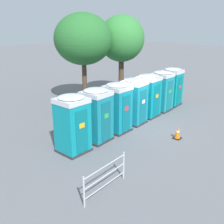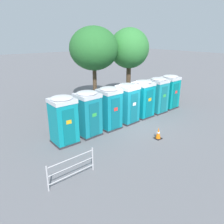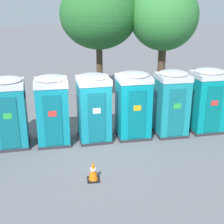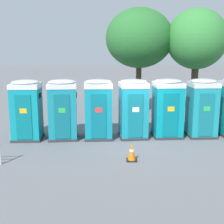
{
  "view_description": "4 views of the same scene",
  "coord_description": "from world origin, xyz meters",
  "px_view_note": "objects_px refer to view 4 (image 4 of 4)",
  "views": [
    {
      "loc": [
        -11.03,
        -8.16,
        5.28
      ],
      "look_at": [
        -1.94,
        0.2,
        1.14
      ],
      "focal_mm": 42.0,
      "sensor_mm": 36.0,
      "label": 1
    },
    {
      "loc": [
        -8.83,
        -9.64,
        5.38
      ],
      "look_at": [
        -1.31,
        0.24,
        0.97
      ],
      "focal_mm": 35.0,
      "sensor_mm": 36.0,
      "label": 2
    },
    {
      "loc": [
        -0.8,
        -10.58,
        5.0
      ],
      "look_at": [
        0.67,
        0.36,
        1.05
      ],
      "focal_mm": 50.0,
      "sensor_mm": 36.0,
      "label": 3
    },
    {
      "loc": [
        -1.09,
        -12.84,
        3.85
      ],
      "look_at": [
        -0.93,
        0.26,
        1.14
      ],
      "focal_mm": 50.0,
      "sensor_mm": 36.0,
      "label": 4
    }
  ],
  "objects_px": {
    "portapotty_1": "(63,109)",
    "street_tree_0": "(197,40)",
    "portapotty_5": "(202,108)",
    "portapotty_0": "(27,110)",
    "portapotty_2": "(98,109)",
    "portapotty_4": "(168,108)",
    "portapotty_3": "(133,108)",
    "traffic_cone": "(132,152)",
    "street_tree_1": "(139,38)"
  },
  "relations": [
    {
      "from": "portapotty_1",
      "to": "street_tree_0",
      "type": "distance_m",
      "value": 8.55
    },
    {
      "from": "street_tree_0",
      "to": "portapotty_5",
      "type": "bearing_deg",
      "value": -100.28
    },
    {
      "from": "portapotty_0",
      "to": "portapotty_2",
      "type": "distance_m",
      "value": 3.02
    },
    {
      "from": "portapotty_4",
      "to": "portapotty_0",
      "type": "bearing_deg",
      "value": -176.85
    },
    {
      "from": "portapotty_4",
      "to": "portapotty_3",
      "type": "bearing_deg",
      "value": -175.74
    },
    {
      "from": "portapotty_3",
      "to": "portapotty_4",
      "type": "distance_m",
      "value": 1.51
    },
    {
      "from": "portapotty_0",
      "to": "traffic_cone",
      "type": "bearing_deg",
      "value": -32.17
    },
    {
      "from": "portapotty_2",
      "to": "traffic_cone",
      "type": "xyz_separation_m",
      "value": [
        1.24,
        -2.81,
        -0.97
      ]
    },
    {
      "from": "portapotty_2",
      "to": "street_tree_1",
      "type": "distance_m",
      "value": 6.19
    },
    {
      "from": "portapotty_2",
      "to": "portapotty_5",
      "type": "distance_m",
      "value": 4.52
    },
    {
      "from": "portapotty_2",
      "to": "portapotty_3",
      "type": "height_order",
      "value": "same"
    },
    {
      "from": "portapotty_2",
      "to": "portapotty_3",
      "type": "bearing_deg",
      "value": 3.28
    },
    {
      "from": "portapotty_3",
      "to": "street_tree_1",
      "type": "bearing_deg",
      "value": 81.99
    },
    {
      "from": "portapotty_0",
      "to": "street_tree_0",
      "type": "xyz_separation_m",
      "value": [
        8.26,
        4.39,
        3.0
      ]
    },
    {
      "from": "portapotty_1",
      "to": "portapotty_4",
      "type": "distance_m",
      "value": 4.52
    },
    {
      "from": "portapotty_2",
      "to": "street_tree_1",
      "type": "xyz_separation_m",
      "value": [
        2.19,
        4.91,
        3.07
      ]
    },
    {
      "from": "portapotty_0",
      "to": "portapotty_1",
      "type": "distance_m",
      "value": 1.51
    },
    {
      "from": "portapotty_1",
      "to": "portapotty_4",
      "type": "height_order",
      "value": "same"
    },
    {
      "from": "portapotty_2",
      "to": "street_tree_1",
      "type": "height_order",
      "value": "street_tree_1"
    },
    {
      "from": "portapotty_1",
      "to": "portapotty_2",
      "type": "xyz_separation_m",
      "value": [
        1.51,
        0.04,
        0.0
      ]
    },
    {
      "from": "portapotty_5",
      "to": "street_tree_1",
      "type": "xyz_separation_m",
      "value": [
        -2.33,
        4.68,
        3.07
      ]
    },
    {
      "from": "portapotty_4",
      "to": "street_tree_0",
      "type": "height_order",
      "value": "street_tree_0"
    },
    {
      "from": "portapotty_0",
      "to": "portapotty_2",
      "type": "height_order",
      "value": "same"
    },
    {
      "from": "portapotty_5",
      "to": "portapotty_3",
      "type": "bearing_deg",
      "value": -177.28
    },
    {
      "from": "traffic_cone",
      "to": "portapotty_0",
      "type": "bearing_deg",
      "value": 147.83
    },
    {
      "from": "portapotty_2",
      "to": "portapotty_5",
      "type": "bearing_deg",
      "value": 2.91
    },
    {
      "from": "portapotty_1",
      "to": "portapotty_3",
      "type": "bearing_deg",
      "value": 2.45
    },
    {
      "from": "portapotty_3",
      "to": "portapotty_4",
      "type": "relative_size",
      "value": 1.0
    },
    {
      "from": "portapotty_0",
      "to": "portapotty_1",
      "type": "relative_size",
      "value": 1.0
    },
    {
      "from": "portapotty_5",
      "to": "street_tree_1",
      "type": "bearing_deg",
      "value": 116.5
    },
    {
      "from": "portapotty_5",
      "to": "portapotty_0",
      "type": "bearing_deg",
      "value": -177.24
    },
    {
      "from": "portapotty_0",
      "to": "portapotty_4",
      "type": "height_order",
      "value": "same"
    },
    {
      "from": "portapotty_0",
      "to": "portapotty_5",
      "type": "height_order",
      "value": "same"
    },
    {
      "from": "portapotty_2",
      "to": "portapotty_4",
      "type": "bearing_deg",
      "value": 3.77
    },
    {
      "from": "portapotty_3",
      "to": "traffic_cone",
      "type": "distance_m",
      "value": 3.07
    },
    {
      "from": "street_tree_0",
      "to": "portapotty_1",
      "type": "bearing_deg",
      "value": -147.53
    },
    {
      "from": "portapotty_5",
      "to": "street_tree_1",
      "type": "height_order",
      "value": "street_tree_1"
    },
    {
      "from": "portapotty_1",
      "to": "portapotty_5",
      "type": "relative_size",
      "value": 1.0
    },
    {
      "from": "portapotty_0",
      "to": "portapotty_3",
      "type": "xyz_separation_m",
      "value": [
        4.52,
        0.22,
        0.0
      ]
    },
    {
      "from": "street_tree_0",
      "to": "portapotty_3",
      "type": "bearing_deg",
      "value": -131.91
    },
    {
      "from": "portapotty_5",
      "to": "traffic_cone",
      "type": "relative_size",
      "value": 3.97
    },
    {
      "from": "portapotty_1",
      "to": "portapotty_5",
      "type": "height_order",
      "value": "same"
    },
    {
      "from": "portapotty_2",
      "to": "street_tree_1",
      "type": "bearing_deg",
      "value": 66.01
    },
    {
      "from": "portapotty_2",
      "to": "street_tree_0",
      "type": "relative_size",
      "value": 0.43
    },
    {
      "from": "portapotty_0",
      "to": "traffic_cone",
      "type": "height_order",
      "value": "portapotty_0"
    },
    {
      "from": "portapotty_4",
      "to": "portapotty_5",
      "type": "bearing_deg",
      "value": 1.18
    },
    {
      "from": "portapotty_1",
      "to": "portapotty_2",
      "type": "bearing_deg",
      "value": 1.61
    },
    {
      "from": "portapotty_3",
      "to": "street_tree_1",
      "type": "height_order",
      "value": "street_tree_1"
    },
    {
      "from": "portapotty_0",
      "to": "portapotty_5",
      "type": "xyz_separation_m",
      "value": [
        7.53,
        0.36,
        0.0
      ]
    },
    {
      "from": "portapotty_3",
      "to": "portapotty_5",
      "type": "relative_size",
      "value": 1.0
    }
  ]
}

